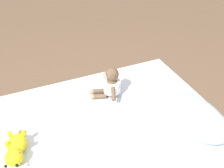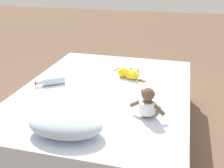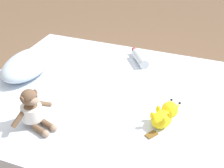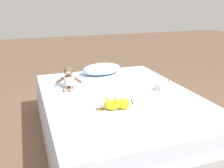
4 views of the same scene
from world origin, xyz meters
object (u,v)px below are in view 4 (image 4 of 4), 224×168
(pillow, at_px, (102,69))
(plush_monkey, at_px, (69,79))
(bed, at_px, (119,116))
(glass_bottle, at_px, (162,85))
(plush_yellow_creature, at_px, (117,104))

(pillow, height_order, plush_monkey, plush_monkey)
(pillow, bearing_deg, bed, -93.75)
(glass_bottle, bearing_deg, bed, -177.92)
(plush_monkey, bearing_deg, bed, -41.02)
(bed, distance_m, plush_yellow_creature, 0.46)
(bed, bearing_deg, plush_yellow_creature, -114.53)
(bed, distance_m, glass_bottle, 0.58)
(bed, height_order, pillow, pillow)
(plush_yellow_creature, bearing_deg, glass_bottle, 27.77)
(bed, relative_size, plush_monkey, 7.25)
(plush_yellow_creature, height_order, glass_bottle, plush_yellow_creature)
(pillow, xyz_separation_m, glass_bottle, (0.45, -0.74, -0.04))
(bed, height_order, glass_bottle, glass_bottle)
(plush_yellow_creature, bearing_deg, bed, 65.47)
(pillow, relative_size, plush_yellow_creature, 1.58)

